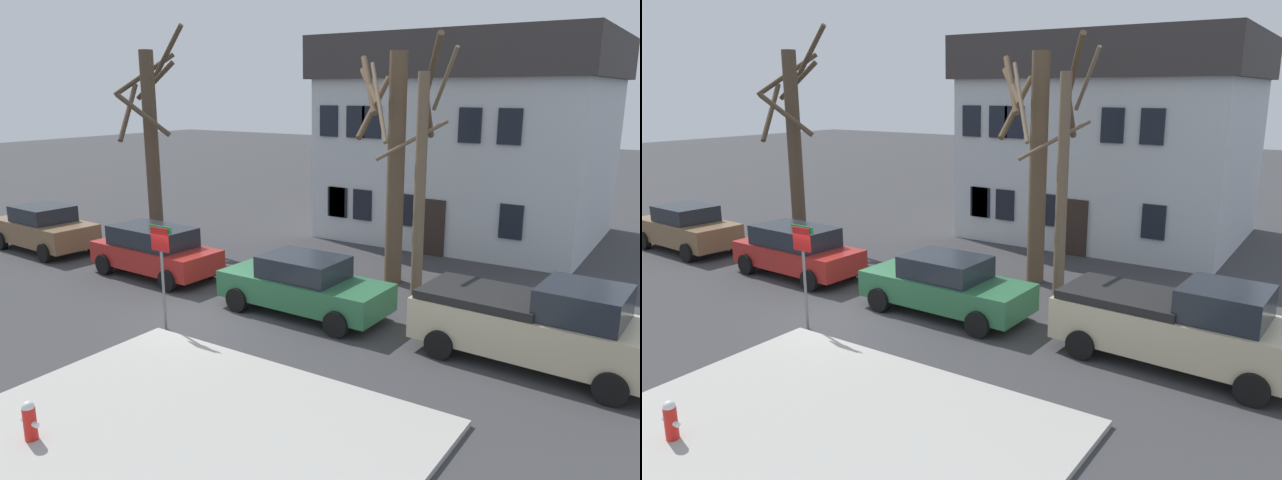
# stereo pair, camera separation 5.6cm
# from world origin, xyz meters

# --- Properties ---
(ground_plane) EXTENTS (120.00, 120.00, 0.00)m
(ground_plane) POSITION_xyz_m (0.00, 0.00, 0.00)
(ground_plane) COLOR #38383A
(sidewalk_slab) EXTENTS (8.19, 8.34, 0.12)m
(sidewalk_slab) POSITION_xyz_m (3.90, -5.40, 0.06)
(sidewalk_slab) COLOR #A8A59E
(sidewalk_slab) RESTS_ON ground_plane
(building_main) EXTENTS (10.78, 8.99, 8.05)m
(building_main) POSITION_xyz_m (2.40, 13.82, 4.09)
(building_main) COLOR silver
(building_main) RESTS_ON ground_plane
(tree_bare_near) EXTENTS (3.12, 3.12, 8.43)m
(tree_bare_near) POSITION_xyz_m (-7.47, 5.40, 4.15)
(tree_bare_near) COLOR #4C3D2D
(tree_bare_near) RESTS_ON ground_plane
(tree_bare_mid) EXTENTS (2.88, 2.87, 7.59)m
(tree_bare_mid) POSITION_xyz_m (2.85, 5.86, 3.96)
(tree_bare_mid) COLOR brown
(tree_bare_mid) RESTS_ON ground_plane
(tree_bare_far) EXTENTS (2.73, 3.31, 7.11)m
(tree_bare_far) POSITION_xyz_m (4.17, 4.63, 3.52)
(tree_bare_far) COLOR brown
(tree_bare_far) RESTS_ON ground_plane
(car_brown_sedan) EXTENTS (4.61, 2.31, 1.73)m
(car_brown_sedan) POSITION_xyz_m (-10.01, 2.13, 0.87)
(car_brown_sedan) COLOR brown
(car_brown_sedan) RESTS_ON ground_plane
(car_red_wagon) EXTENTS (4.63, 2.12, 1.65)m
(car_red_wagon) POSITION_xyz_m (-3.96, 2.13, 0.87)
(car_red_wagon) COLOR #AD231E
(car_red_wagon) RESTS_ON ground_plane
(car_green_sedan) EXTENTS (4.81, 2.08, 1.63)m
(car_green_sedan) POSITION_xyz_m (2.14, 1.89, 0.82)
(car_green_sedan) COLOR #2D6B42
(car_green_sedan) RESTS_ON ground_plane
(pickup_truck_beige) EXTENTS (5.41, 2.35, 1.99)m
(pickup_truck_beige) POSITION_xyz_m (8.27, 2.05, 0.96)
(pickup_truck_beige) COLOR #C6B793
(pickup_truck_beige) RESTS_ON ground_plane
(fire_hydrant) EXTENTS (0.42, 0.22, 0.71)m
(fire_hydrant) POSITION_xyz_m (1.86, -5.96, 0.49)
(fire_hydrant) COLOR red
(fire_hydrant) RESTS_ON sidewalk_slab
(street_sign_pole) EXTENTS (0.76, 0.07, 2.71)m
(street_sign_pole) POSITION_xyz_m (-0.20, -0.97, 1.90)
(street_sign_pole) COLOR slate
(street_sign_pole) RESTS_ON ground_plane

